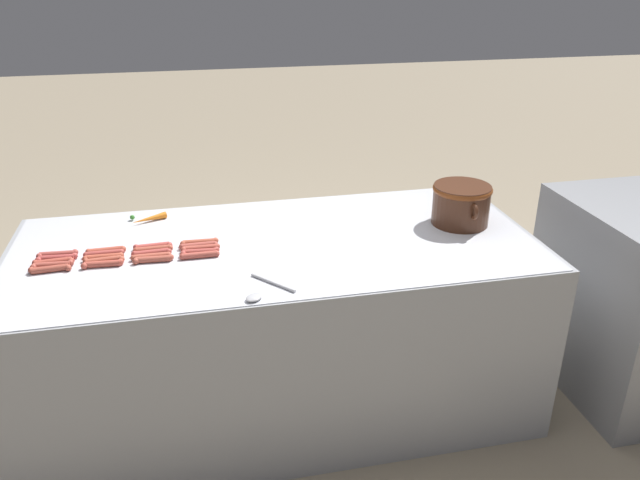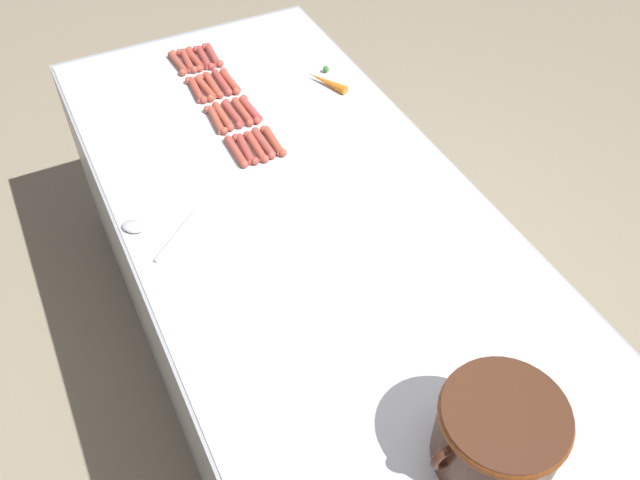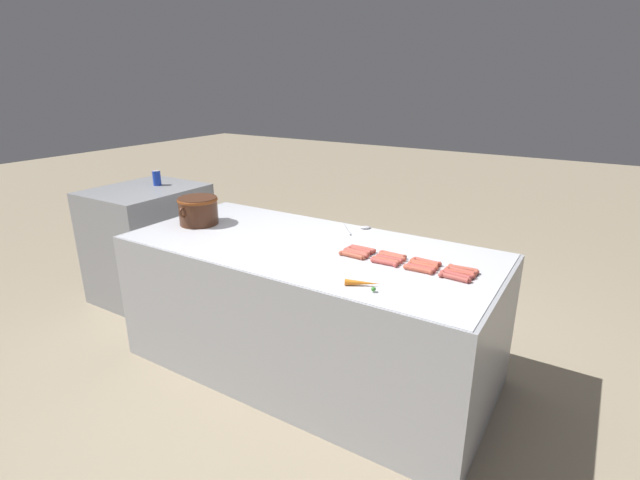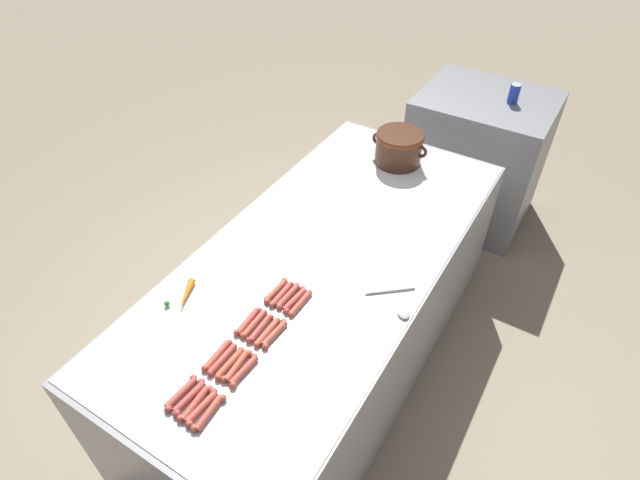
{
  "view_description": "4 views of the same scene",
  "coord_description": "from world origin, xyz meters",
  "px_view_note": "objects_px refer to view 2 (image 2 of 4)",
  "views": [
    {
      "loc": [
        2.44,
        -0.33,
        2.0
      ],
      "look_at": [
        0.05,
        0.19,
        0.87
      ],
      "focal_mm": 34.71,
      "sensor_mm": 36.0,
      "label": 1
    },
    {
      "loc": [
        0.6,
        1.31,
        2.25
      ],
      "look_at": [
        0.02,
        0.15,
        0.88
      ],
      "focal_mm": 37.98,
      "sensor_mm": 36.0,
      "label": 2
    },
    {
      "loc": [
        -2.23,
        -1.48,
        1.81
      ],
      "look_at": [
        0.05,
        -0.06,
        0.88
      ],
      "focal_mm": 26.38,
      "sensor_mm": 36.0,
      "label": 3
    },
    {
      "loc": [
        0.89,
        -1.49,
        2.5
      ],
      "look_at": [
        -0.04,
        0.02,
        0.9
      ],
      "focal_mm": 28.63,
      "sensor_mm": 36.0,
      "label": 4
    }
  ],
  "objects_px": {
    "hot_dog_17": "(196,90)",
    "carrot": "(327,81)",
    "hot_dog_10": "(233,113)",
    "bean_pot": "(499,431)",
    "hot_dog_0": "(213,55)",
    "hot_dog_8": "(194,59)",
    "hot_dog_13": "(205,88)",
    "hot_dog_15": "(245,149)",
    "serving_spoon": "(147,229)",
    "hot_dog_7": "(263,143)",
    "hot_dog_5": "(222,82)",
    "hot_dog_6": "(243,112)",
    "hot_dog_18": "(216,120)",
    "hot_dog_12": "(187,61)",
    "hot_dog_16": "(178,63)",
    "hot_dog_4": "(204,58)",
    "hot_dog_14": "(223,116)",
    "hot_dog_19": "(236,151)",
    "hot_dog_11": "(256,147)",
    "hot_dog_2": "(250,109)",
    "hot_dog_9": "(213,85)",
    "hot_dog_3": "(273,141)",
    "hot_dog_1": "(230,81)"
  },
  "relations": [
    {
      "from": "hot_dog_17",
      "to": "hot_dog_19",
      "type": "distance_m",
      "value": 0.39
    },
    {
      "from": "hot_dog_9",
      "to": "serving_spoon",
      "type": "xyz_separation_m",
      "value": [
        0.42,
        0.6,
        -0.01
      ]
    },
    {
      "from": "hot_dog_7",
      "to": "hot_dog_18",
      "type": "bearing_deg",
      "value": -62.8
    },
    {
      "from": "hot_dog_10",
      "to": "hot_dog_15",
      "type": "bearing_deg",
      "value": 80.27
    },
    {
      "from": "serving_spoon",
      "to": "carrot",
      "type": "distance_m",
      "value": 0.91
    },
    {
      "from": "hot_dog_13",
      "to": "hot_dog_7",
      "type": "bearing_deg",
      "value": 99.27
    },
    {
      "from": "hot_dog_5",
      "to": "hot_dog_4",
      "type": "bearing_deg",
      "value": -89.18
    },
    {
      "from": "hot_dog_7",
      "to": "hot_dog_5",
      "type": "bearing_deg",
      "value": -90.47
    },
    {
      "from": "hot_dog_9",
      "to": "serving_spoon",
      "type": "height_order",
      "value": "hot_dog_9"
    },
    {
      "from": "hot_dog_17",
      "to": "bean_pot",
      "type": "distance_m",
      "value": 1.6
    },
    {
      "from": "hot_dog_4",
      "to": "carrot",
      "type": "height_order",
      "value": "carrot"
    },
    {
      "from": "hot_dog_8",
      "to": "carrot",
      "type": "xyz_separation_m",
      "value": [
        -0.38,
        0.36,
        0.0
      ]
    },
    {
      "from": "hot_dog_7",
      "to": "hot_dog_13",
      "type": "xyz_separation_m",
      "value": [
        0.06,
        -0.38,
        0.0
      ]
    },
    {
      "from": "hot_dog_14",
      "to": "serving_spoon",
      "type": "relative_size",
      "value": 0.72
    },
    {
      "from": "carrot",
      "to": "hot_dog_4",
      "type": "bearing_deg",
      "value": -45.6
    },
    {
      "from": "hot_dog_4",
      "to": "hot_dog_9",
      "type": "xyz_separation_m",
      "value": [
        0.03,
        0.19,
        0.0
      ]
    },
    {
      "from": "hot_dog_6",
      "to": "hot_dog_7",
      "type": "bearing_deg",
      "value": 89.07
    },
    {
      "from": "hot_dog_1",
      "to": "hot_dog_14",
      "type": "xyz_separation_m",
      "value": [
        0.1,
        0.19,
        0.0
      ]
    },
    {
      "from": "hot_dog_0",
      "to": "hot_dog_8",
      "type": "xyz_separation_m",
      "value": [
        0.07,
        -0.0,
        0.0
      ]
    },
    {
      "from": "hot_dog_9",
      "to": "hot_dog_13",
      "type": "distance_m",
      "value": 0.03
    },
    {
      "from": "hot_dog_5",
      "to": "hot_dog_12",
      "type": "height_order",
      "value": "same"
    },
    {
      "from": "hot_dog_19",
      "to": "hot_dog_14",
      "type": "bearing_deg",
      "value": -98.58
    },
    {
      "from": "hot_dog_5",
      "to": "hot_dog_17",
      "type": "xyz_separation_m",
      "value": [
        0.1,
        0.0,
        0.0
      ]
    },
    {
      "from": "serving_spoon",
      "to": "hot_dog_7",
      "type": "bearing_deg",
      "value": -155.13
    },
    {
      "from": "serving_spoon",
      "to": "hot_dog_1",
      "type": "bearing_deg",
      "value": -129.25
    },
    {
      "from": "hot_dog_6",
      "to": "hot_dog_17",
      "type": "relative_size",
      "value": 1.0
    },
    {
      "from": "hot_dog_12",
      "to": "hot_dog_15",
      "type": "relative_size",
      "value": 1.0
    },
    {
      "from": "hot_dog_6",
      "to": "hot_dog_18",
      "type": "relative_size",
      "value": 1.0
    },
    {
      "from": "hot_dog_3",
      "to": "hot_dog_18",
      "type": "distance_m",
      "value": 0.23
    },
    {
      "from": "hot_dog_5",
      "to": "hot_dog_8",
      "type": "distance_m",
      "value": 0.2
    },
    {
      "from": "hot_dog_4",
      "to": "hot_dog_12",
      "type": "relative_size",
      "value": 1.0
    },
    {
      "from": "hot_dog_7",
      "to": "hot_dog_15",
      "type": "distance_m",
      "value": 0.07
    },
    {
      "from": "hot_dog_9",
      "to": "hot_dog_15",
      "type": "bearing_deg",
      "value": 85.19
    },
    {
      "from": "hot_dog_15",
      "to": "hot_dog_17",
      "type": "height_order",
      "value": "same"
    },
    {
      "from": "hot_dog_12",
      "to": "carrot",
      "type": "distance_m",
      "value": 0.54
    },
    {
      "from": "hot_dog_8",
      "to": "hot_dog_12",
      "type": "height_order",
      "value": "same"
    },
    {
      "from": "hot_dog_15",
      "to": "hot_dog_11",
      "type": "bearing_deg",
      "value": 173.57
    },
    {
      "from": "hot_dog_1",
      "to": "hot_dog_15",
      "type": "relative_size",
      "value": 1.0
    },
    {
      "from": "hot_dog_3",
      "to": "bean_pot",
      "type": "bearing_deg",
      "value": 89.42
    },
    {
      "from": "hot_dog_13",
      "to": "serving_spoon",
      "type": "relative_size",
      "value": 0.72
    },
    {
      "from": "hot_dog_0",
      "to": "hot_dog_14",
      "type": "distance_m",
      "value": 0.4
    },
    {
      "from": "hot_dog_2",
      "to": "hot_dog_6",
      "type": "distance_m",
      "value": 0.03
    },
    {
      "from": "hot_dog_17",
      "to": "carrot",
      "type": "distance_m",
      "value": 0.47
    },
    {
      "from": "hot_dog_10",
      "to": "bean_pot",
      "type": "distance_m",
      "value": 1.41
    },
    {
      "from": "hot_dog_16",
      "to": "hot_dog_5",
      "type": "bearing_deg",
      "value": 117.49
    },
    {
      "from": "hot_dog_10",
      "to": "hot_dog_16",
      "type": "height_order",
      "value": "same"
    },
    {
      "from": "hot_dog_10",
      "to": "hot_dog_14",
      "type": "height_order",
      "value": "same"
    },
    {
      "from": "hot_dog_14",
      "to": "bean_pot",
      "type": "relative_size",
      "value": 0.49
    },
    {
      "from": "hot_dog_4",
      "to": "hot_dog_17",
      "type": "xyz_separation_m",
      "value": [
        0.1,
        0.19,
        0.0
      ]
    },
    {
      "from": "hot_dog_0",
      "to": "hot_dog_13",
      "type": "distance_m",
      "value": 0.22
    }
  ]
}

